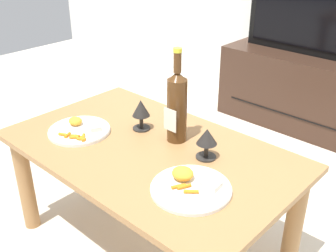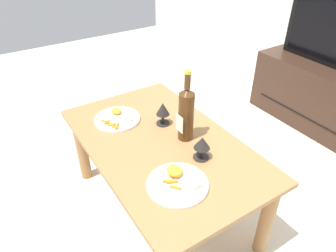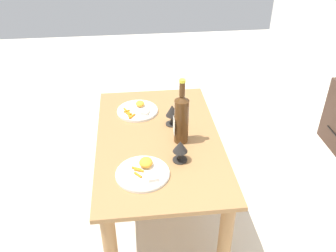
{
  "view_description": "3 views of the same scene",
  "coord_description": "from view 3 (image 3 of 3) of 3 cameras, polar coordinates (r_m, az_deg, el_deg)",
  "views": [
    {
      "loc": [
        0.99,
        -0.97,
        1.3
      ],
      "look_at": [
        0.03,
        0.08,
        0.58
      ],
      "focal_mm": 43.5,
      "sensor_mm": 36.0,
      "label": 1
    },
    {
      "loc": [
        1.1,
        -0.66,
        1.47
      ],
      "look_at": [
        0.03,
        0.02,
        0.61
      ],
      "focal_mm": 33.37,
      "sensor_mm": 36.0,
      "label": 2
    },
    {
      "loc": [
        1.69,
        -0.14,
        1.7
      ],
      "look_at": [
        0.02,
        0.05,
        0.59
      ],
      "focal_mm": 39.13,
      "sensor_mm": 36.0,
      "label": 3
    }
  ],
  "objects": [
    {
      "name": "dinner_plate_left",
      "position": [
        2.33,
        -4.73,
        2.47
      ],
      "size": [
        0.26,
        0.26,
        0.05
      ],
      "color": "white",
      "rests_on": "dining_table"
    },
    {
      "name": "goblet_left",
      "position": [
        2.15,
        0.64,
        2.25
      ],
      "size": [
        0.08,
        0.08,
        0.13
      ],
      "color": "black",
      "rests_on": "dining_table"
    },
    {
      "name": "ground_plane",
      "position": [
        2.41,
        -1.3,
        -11.75
      ],
      "size": [
        6.4,
        6.4,
        0.0
      ],
      "primitive_type": "plane",
      "color": "beige"
    },
    {
      "name": "goblet_right",
      "position": [
        1.87,
        1.91,
        -3.43
      ],
      "size": [
        0.08,
        0.08,
        0.12
      ],
      "color": "black",
      "rests_on": "dining_table"
    },
    {
      "name": "dinner_plate_right",
      "position": [
        1.83,
        -3.86,
        -7.16
      ],
      "size": [
        0.27,
        0.27,
        0.05
      ],
      "color": "white",
      "rests_on": "dining_table"
    },
    {
      "name": "dining_table",
      "position": [
        2.13,
        -1.44,
        -3.94
      ],
      "size": [
        1.16,
        0.7,
        0.5
      ],
      "color": "#9E7042",
      "rests_on": "ground_plane"
    },
    {
      "name": "wine_bottle",
      "position": [
        1.97,
        2.11,
        1.36
      ],
      "size": [
        0.08,
        0.08,
        0.38
      ],
      "color": "#4C2D14",
      "rests_on": "dining_table"
    }
  ]
}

